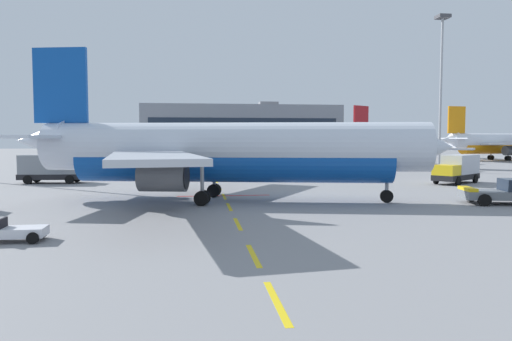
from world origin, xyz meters
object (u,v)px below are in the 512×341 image
Objects in this scene: pushback_tug at (507,192)px; airliner_far_center at (398,147)px; fuel_service_truck at (303,165)px; apron_light_mast_far at (441,74)px; airliner_mid_left at (505,143)px; catering_truck at (50,168)px; airliner_foreground at (226,151)px; ground_power_truck at (457,169)px.

airliner_far_center is at bearing 74.72° from pushback_tug.
apron_light_mast_far is (22.86, 8.38, 12.89)m from fuel_service_truck.
airliner_mid_left reaches higher than fuel_service_truck.
apron_light_mast_far is at bearing 12.90° from catering_truck.
pushback_tug is at bearing -124.83° from airliner_mid_left.
airliner_foreground reaches higher than ground_power_truck.
ground_power_truck is 23.43m from apron_light_mast_far.
pushback_tug is 27.62m from fuel_service_truck.
airliner_mid_left reaches higher than pushback_tug.
airliner_mid_left is 68.00m from ground_power_truck.
catering_truck is at bearing -167.10° from apron_light_mast_far.
airliner_far_center is 1.19× the size of apron_light_mast_far.
airliner_mid_left is 1.50× the size of apron_light_mast_far.
airliner_mid_left is at bearing 28.19° from catering_truck.
pushback_tug is (20.96, -4.43, -3.05)m from airliner_foreground.
pushback_tug is 45.21m from catering_truck.
apron_light_mast_far reaches higher than catering_truck.
fuel_service_truck is (11.12, 21.36, -2.30)m from airliner_foreground.
apron_light_mast_far is (-35.03, -34.88, 10.58)m from airliner_mid_left.
fuel_service_truck is (-57.90, -43.26, -2.31)m from airliner_mid_left.
pushback_tug is 17.05m from ground_power_truck.
airliner_foreground is at bearing -117.49° from fuel_service_truck.
ground_power_truck is (5.40, 16.16, 0.74)m from pushback_tug.
airliner_foreground is 21.64m from pushback_tug.
pushback_tug is at bearing -69.12° from fuel_service_truck.
fuel_service_truck reaches higher than pushback_tug.
airliner_foreground is 4.69× the size of fuel_service_truck.
apron_light_mast_far reaches higher than airliner_foreground.
apron_light_mast_far is (52.41, 12.00, 12.89)m from catering_truck.
fuel_service_truck is 18.03m from ground_power_truck.
pushback_tug is 0.28× the size of apron_light_mast_far.
ground_power_truck is at bearing -32.32° from fuel_service_truck.
apron_light_mast_far is (13.02, 34.18, 13.64)m from pushback_tug.
catering_truck is at bearing -173.02° from fuel_service_truck.
airliner_far_center is at bearing 87.22° from apron_light_mast_far.
fuel_service_truck is at bearing 62.51° from airliner_foreground.
apron_light_mast_far reaches higher than fuel_service_truck.
ground_power_truck is (15.24, -9.64, 0.00)m from fuel_service_truck.
airliner_far_center is 3.84× the size of catering_truck.
apron_light_mast_far is at bearing 67.08° from ground_power_truck.
airliner_foreground is 28.94m from ground_power_truck.
catering_truck is 0.31× the size of apron_light_mast_far.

